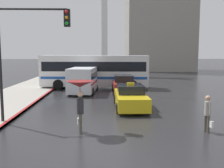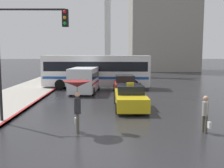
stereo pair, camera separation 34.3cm
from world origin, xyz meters
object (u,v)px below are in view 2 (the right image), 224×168
at_px(pedestrian_man, 205,112).
at_px(traffic_light, 26,41).
at_px(ambulance_van, 85,78).
at_px(city_bus, 97,70).
at_px(sedan_red, 125,85).
at_px(monument_cross, 108,6).
at_px(taxi, 130,97).
at_px(pedestrian_with_umbrella, 77,90).

bearing_deg(pedestrian_man, traffic_light, -113.57).
height_order(ambulance_van, city_bus, city_bus).
bearing_deg(traffic_light, sedan_red, 61.78).
relative_size(traffic_light, monument_cross, 0.31).
relative_size(taxi, city_bus, 0.45).
height_order(pedestrian_man, monument_cross, monument_cross).
bearing_deg(city_bus, ambulance_van, -15.11).
bearing_deg(traffic_light, ambulance_van, 79.82).
distance_m(pedestrian_with_umbrella, monument_cross, 31.21).
height_order(taxi, traffic_light, traffic_light).
distance_m(sedan_red, monument_cross, 20.91).
distance_m(taxi, pedestrian_with_umbrella, 5.93).
distance_m(taxi, city_bus, 9.81).
relative_size(ambulance_van, monument_cross, 0.30).
relative_size(ambulance_van, city_bus, 0.54).
distance_m(city_bus, monument_cross, 17.74).
bearing_deg(ambulance_van, taxi, 121.60).
distance_m(sedan_red, city_bus, 4.10).
height_order(pedestrian_with_umbrella, pedestrian_man, pedestrian_with_umbrella).
distance_m(traffic_light, monument_cross, 29.32).
bearing_deg(ambulance_van, city_bus, -103.85).
height_order(sedan_red, monument_cross, monument_cross).
distance_m(taxi, monument_cross, 26.74).
height_order(pedestrian_man, traffic_light, traffic_light).
relative_size(ambulance_van, pedestrian_with_umbrella, 2.51).
xyz_separation_m(sedan_red, traffic_light, (-5.34, -9.95, 3.29)).
bearing_deg(pedestrian_man, ambulance_van, -164.56).
bearing_deg(ambulance_van, pedestrian_with_umbrella, 98.77).
relative_size(sedan_red, monument_cross, 0.24).
height_order(sedan_red, pedestrian_with_umbrella, pedestrian_with_umbrella).
height_order(city_bus, pedestrian_man, city_bus).
xyz_separation_m(ambulance_van, pedestrian_man, (6.18, -12.11, -0.31)).
relative_size(city_bus, traffic_light, 1.81).
distance_m(taxi, ambulance_van, 7.69).
bearing_deg(traffic_light, pedestrian_man, -11.97).
bearing_deg(ambulance_van, monument_cross, -90.78).
distance_m(ambulance_van, pedestrian_man, 13.59).
relative_size(city_bus, pedestrian_with_umbrella, 4.63).
height_order(pedestrian_with_umbrella, traffic_light, traffic_light).
bearing_deg(pedestrian_man, pedestrian_with_umbrella, -102.30).
relative_size(taxi, sedan_red, 1.07).
relative_size(taxi, monument_cross, 0.25).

